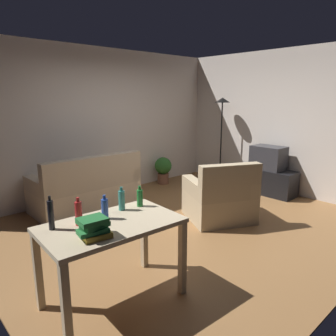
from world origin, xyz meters
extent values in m
cube|color=olive|center=(0.00, 0.00, -0.01)|extent=(5.20, 4.40, 0.02)
cube|color=silver|center=(0.00, 2.20, 1.35)|extent=(5.20, 0.10, 2.70)
cube|color=beige|center=(2.60, 0.00, 1.35)|extent=(0.10, 4.40, 2.70)
cube|color=beige|center=(-0.72, 1.65, 0.20)|extent=(1.69, 0.84, 0.40)
cube|color=#C0AD91|center=(-0.72, 1.31, 0.66)|extent=(1.69, 0.16, 0.52)
cube|color=#C8B597|center=(0.05, 1.65, 0.51)|extent=(0.16, 0.84, 0.22)
cube|color=#C8B597|center=(-1.49, 1.65, 0.51)|extent=(0.16, 0.84, 0.22)
cube|color=black|center=(2.25, 0.03, 0.24)|extent=(0.44, 1.10, 0.48)
cube|color=#2D2D33|center=(2.25, 0.03, 0.70)|extent=(0.40, 0.60, 0.44)
cube|color=black|center=(2.46, 0.03, 0.70)|extent=(0.01, 0.52, 0.36)
cylinder|color=black|center=(2.25, 1.16, 0.01)|extent=(0.26, 0.26, 0.03)
cylinder|color=black|center=(2.25, 1.16, 0.87)|extent=(0.03, 0.03, 1.68)
cone|color=black|center=(2.25, 1.16, 1.76)|extent=(0.32, 0.32, 0.10)
cube|color=#C6B28E|center=(-1.75, -0.78, 0.74)|extent=(1.24, 0.76, 0.04)
cube|color=tan|center=(-2.32, -1.06, 0.36)|extent=(0.06, 0.06, 0.72)
cube|color=tan|center=(-1.21, -1.12, 0.36)|extent=(0.06, 0.06, 0.72)
cube|color=tan|center=(-2.29, -0.44, 0.36)|extent=(0.06, 0.06, 0.72)
cube|color=tan|center=(-1.17, -0.50, 0.36)|extent=(0.06, 0.06, 0.72)
cylinder|color=brown|center=(1.24, 1.90, 0.11)|extent=(0.24, 0.24, 0.22)
sphere|color=#2D6B28|center=(1.24, 1.90, 0.39)|extent=(0.36, 0.36, 0.36)
cube|color=tan|center=(0.54, -0.17, 0.20)|extent=(1.18, 1.15, 0.40)
cube|color=tan|center=(0.39, -0.47, 0.66)|extent=(0.88, 0.54, 0.52)
cube|color=tan|center=(0.87, -0.33, 0.51)|extent=(0.52, 0.82, 0.22)
cube|color=tan|center=(0.20, 0.00, 0.51)|extent=(0.52, 0.82, 0.22)
cylinder|color=black|center=(-2.19, -0.57, 0.88)|extent=(0.05, 0.05, 0.25)
cylinder|color=black|center=(-2.19, -0.57, 1.03)|extent=(0.02, 0.02, 0.04)
cylinder|color=#AD2323|center=(-1.97, -0.64, 0.86)|extent=(0.06, 0.06, 0.21)
cylinder|color=#AD2323|center=(-1.97, -0.64, 0.99)|extent=(0.03, 0.03, 0.04)
cylinder|color=#2347A3|center=(-1.74, -0.66, 0.85)|extent=(0.06, 0.06, 0.18)
cylinder|color=#2347A3|center=(-1.74, -0.66, 0.96)|extent=(0.03, 0.03, 0.04)
cylinder|color=teal|center=(-1.50, -0.58, 0.86)|extent=(0.06, 0.06, 0.19)
cylinder|color=teal|center=(-1.50, -0.58, 0.97)|extent=(0.03, 0.03, 0.04)
cylinder|color=#1E722D|center=(-1.30, -0.61, 0.84)|extent=(0.06, 0.06, 0.17)
cylinder|color=#1E722D|center=(-1.30, -0.61, 0.95)|extent=(0.03, 0.03, 0.04)
cube|color=#B7932D|center=(-1.99, -0.96, 0.78)|extent=(0.24, 0.18, 0.04)
cube|color=#236B33|center=(-2.02, -0.95, 0.82)|extent=(0.25, 0.17, 0.03)
cube|color=#236B33|center=(-1.99, -0.95, 0.86)|extent=(0.22, 0.14, 0.04)
cube|color=#236B33|center=(-2.01, -0.94, 0.90)|extent=(0.22, 0.19, 0.04)
camera|label=1|loc=(-3.12, -3.01, 1.83)|focal=33.71mm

